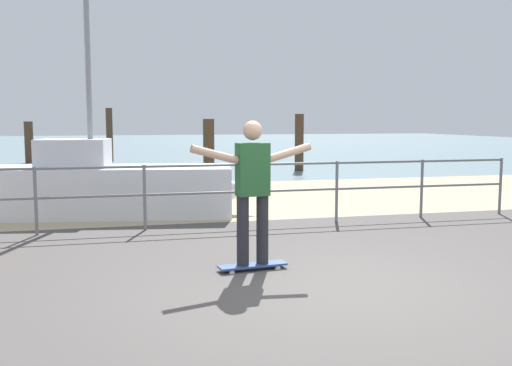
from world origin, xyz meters
TOP-DOWN VIEW (x-y plane):
  - ground_plane at (0.00, -1.00)m, footprint 24.00×10.00m
  - beach_strip at (0.00, 7.00)m, footprint 24.00×6.00m
  - sea_surface at (0.00, 35.00)m, footprint 72.00×50.00m
  - railing_fence at (-1.71, 3.60)m, footprint 12.86×0.05m
  - sailboat at (-2.11, 5.20)m, footprint 5.06×2.08m
  - skateboard at (-0.63, 0.88)m, footprint 0.82×0.29m
  - skateboarder at (-0.63, 0.88)m, footprint 1.45×0.26m
  - groyne_post_0 at (-5.45, 18.99)m, footprint 0.34×0.34m
  - groyne_post_1 at (-2.32, 18.98)m, footprint 0.27×0.27m
  - groyne_post_2 at (0.81, 12.83)m, footprint 0.36×0.36m
  - groyne_post_3 at (3.94, 13.04)m, footprint 0.30×0.30m

SIDE VIEW (x-z plane):
  - ground_plane at x=0.00m, z-range -0.02..0.02m
  - beach_strip at x=0.00m, z-range -0.02..0.02m
  - sea_surface at x=0.00m, z-range -0.02..0.02m
  - skateboard at x=-0.63m, z-range 0.03..0.11m
  - sailboat at x=-2.11m, z-range -2.19..3.23m
  - railing_fence at x=-1.71m, z-range 0.17..1.22m
  - groyne_post_0 at x=-5.45m, z-range 0.00..1.68m
  - groyne_post_2 at x=0.81m, z-range 0.00..1.77m
  - groyne_post_3 at x=3.94m, z-range 0.00..1.94m
  - skateboarder at x=-0.63m, z-range 0.19..1.84m
  - groyne_post_1 at x=-2.32m, z-range 0.00..2.22m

